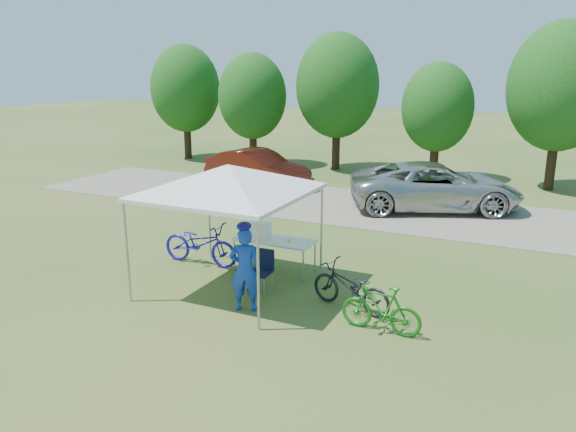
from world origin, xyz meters
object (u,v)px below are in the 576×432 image
(cooler, at_px, (259,230))
(sedan, at_px, (257,169))
(folding_table, at_px, (274,241))
(minivan, at_px, (435,186))
(bike_green, at_px, (381,309))
(cyclist, at_px, (245,269))
(bike_blue, at_px, (200,243))
(bike_dark, at_px, (350,287))
(folding_chair, at_px, (262,267))

(cooler, bearing_deg, sedan, 118.87)
(folding_table, relative_size, minivan, 0.34)
(bike_green, distance_m, sedan, 12.65)
(sedan, bearing_deg, cooler, -138.06)
(cyclist, relative_size, bike_blue, 0.85)
(minivan, xyz_separation_m, sedan, (-6.98, 0.48, -0.04))
(bike_dark, distance_m, minivan, 8.73)
(cyclist, bearing_deg, bike_green, 163.51)
(cyclist, relative_size, sedan, 0.38)
(bike_green, height_order, minivan, minivan)
(sedan, bearing_deg, cyclist, -139.61)
(cooler, xyz_separation_m, bike_blue, (-1.43, -0.37, -0.43))
(folding_chair, relative_size, bike_blue, 0.45)
(bike_green, xyz_separation_m, sedan, (-7.91, 9.88, 0.30))
(folding_table, height_order, bike_dark, bike_dark)
(cooler, height_order, cyclist, cyclist)
(cyclist, relative_size, minivan, 0.30)
(cooler, distance_m, sedan, 9.03)
(folding_table, xyz_separation_m, cooler, (-0.39, 0.00, 0.23))
(cooler, height_order, bike_dark, cooler)
(folding_chair, distance_m, sedan, 10.38)
(bike_dark, relative_size, minivan, 0.32)
(bike_green, relative_size, sedan, 0.34)
(folding_table, xyz_separation_m, sedan, (-4.75, 7.91, 0.02))
(bike_dark, bearing_deg, bike_blue, -87.81)
(folding_table, xyz_separation_m, bike_blue, (-1.83, -0.37, -0.21))
(folding_table, bearing_deg, cyclist, -78.02)
(folding_table, distance_m, folding_chair, 1.22)
(bike_blue, xyz_separation_m, bike_green, (4.98, -1.60, -0.07))
(folding_table, bearing_deg, bike_dark, -29.03)
(folding_chair, height_order, cyclist, cyclist)
(bike_green, relative_size, minivan, 0.27)
(folding_chair, bearing_deg, bike_dark, -5.62)
(minivan, bearing_deg, folding_chair, 144.30)
(cooler, bearing_deg, bike_blue, -165.63)
(bike_green, distance_m, bike_dark, 1.06)
(bike_green, bearing_deg, folding_chair, -103.66)
(folding_table, bearing_deg, folding_chair, -76.17)
(bike_blue, relative_size, bike_green, 1.33)
(cyclist, xyz_separation_m, sedan, (-5.22, 10.10, -0.10))
(folding_table, relative_size, bike_blue, 0.94)
(bike_blue, bearing_deg, folding_chair, -111.62)
(folding_table, bearing_deg, bike_blue, -168.63)
(folding_chair, distance_m, bike_green, 2.98)
(bike_blue, distance_m, bike_dark, 4.26)
(minivan, distance_m, sedan, 7.00)
(bike_blue, distance_m, sedan, 8.78)
(folding_table, relative_size, folding_chair, 2.08)
(bike_green, bearing_deg, bike_blue, -105.86)
(bike_dark, bearing_deg, cyclist, -49.54)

